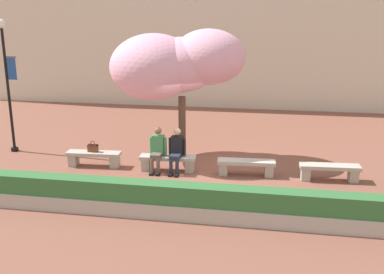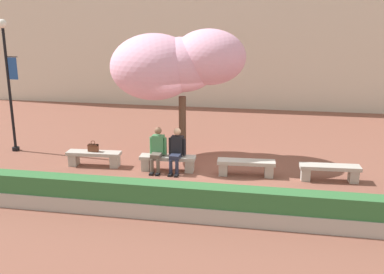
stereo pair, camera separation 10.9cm
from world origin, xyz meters
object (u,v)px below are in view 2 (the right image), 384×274
(stone_bench_near_west, at_px, (168,161))
(handbag, at_px, (93,147))
(stone_bench_west_end, at_px, (94,157))
(person_seated_right, at_px, (177,149))
(cherry_tree_main, at_px, (176,64))
(stone_bench_center, at_px, (246,166))
(lamp_post_with_banner, at_px, (8,74))
(stone_bench_near_east, at_px, (330,171))
(person_seated_left, at_px, (158,148))

(stone_bench_near_west, relative_size, handbag, 4.85)
(stone_bench_west_end, height_order, person_seated_right, person_seated_right)
(stone_bench_west_end, height_order, cherry_tree_main, cherry_tree_main)
(stone_bench_west_end, distance_m, cherry_tree_main, 3.73)
(person_seated_right, bearing_deg, stone_bench_center, 1.54)
(stone_bench_center, distance_m, handbag, 4.58)
(handbag, distance_m, lamp_post_with_banner, 3.88)
(stone_bench_near_east, relative_size, person_seated_left, 1.27)
(lamp_post_with_banner, bearing_deg, person_seated_left, -11.61)
(stone_bench_near_east, relative_size, handbag, 4.85)
(handbag, bearing_deg, stone_bench_west_end, -46.70)
(stone_bench_near_west, relative_size, stone_bench_center, 1.00)
(person_seated_left, bearing_deg, lamp_post_with_banner, 168.39)
(stone_bench_near_east, relative_size, cherry_tree_main, 0.40)
(person_seated_right, relative_size, cherry_tree_main, 0.32)
(person_seated_left, relative_size, lamp_post_with_banner, 0.30)
(person_seated_left, bearing_deg, stone_bench_center, 1.20)
(cherry_tree_main, bearing_deg, person_seated_right, -77.67)
(stone_bench_center, relative_size, cherry_tree_main, 0.40)
(handbag, bearing_deg, cherry_tree_main, 29.14)
(cherry_tree_main, bearing_deg, stone_bench_west_end, -150.17)
(person_seated_left, bearing_deg, cherry_tree_main, 78.77)
(stone_bench_near_east, bearing_deg, handbag, 179.80)
(stone_bench_center, height_order, cherry_tree_main, cherry_tree_main)
(stone_bench_near_west, xyz_separation_m, handbag, (-2.29, 0.02, 0.28))
(handbag, relative_size, lamp_post_with_banner, 0.08)
(stone_bench_near_west, distance_m, cherry_tree_main, 2.97)
(stone_bench_west_end, bearing_deg, cherry_tree_main, 29.83)
(stone_bench_near_west, relative_size, stone_bench_near_east, 1.00)
(stone_bench_center, bearing_deg, person_seated_left, -178.80)
(cherry_tree_main, bearing_deg, handbag, -150.86)
(stone_bench_near_west, height_order, lamp_post_with_banner, lamp_post_with_banner)
(handbag, xyz_separation_m, lamp_post_with_banner, (-3.18, 0.99, 1.98))
(stone_bench_center, bearing_deg, stone_bench_near_west, 180.00)
(stone_bench_center, height_order, handbag, handbag)
(handbag, relative_size, cherry_tree_main, 0.08)
(stone_bench_near_east, bearing_deg, stone_bench_west_end, -180.00)
(person_seated_left, bearing_deg, stone_bench_near_east, 0.64)
(person_seated_left, distance_m, handbag, 2.02)
(stone_bench_near_west, xyz_separation_m, person_seated_right, (0.28, -0.05, 0.40))
(person_seated_left, height_order, handbag, person_seated_left)
(stone_bench_near_west, bearing_deg, stone_bench_center, 0.00)
(stone_bench_near_east, relative_size, lamp_post_with_banner, 0.38)
(person_seated_left, xyz_separation_m, person_seated_right, (0.56, 0.00, 0.00))
(cherry_tree_main, bearing_deg, lamp_post_with_banner, -177.06)
(lamp_post_with_banner, bearing_deg, handbag, -17.28)
(stone_bench_west_end, distance_m, person_seated_right, 2.58)
(person_seated_right, relative_size, handbag, 3.81)
(handbag, bearing_deg, stone_bench_near_east, -0.20)
(cherry_tree_main, distance_m, lamp_post_with_banner, 5.49)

